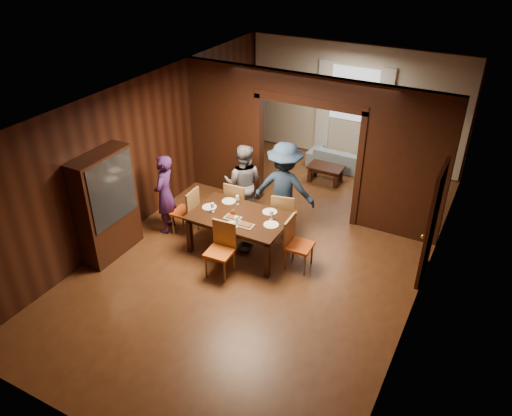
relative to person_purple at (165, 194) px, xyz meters
The scene contains 32 objects.
floor 2.28m from the person_purple, 10.73° to the left, with size 9.00×9.00×0.00m, color #532C17.
ceiling 3.00m from the person_purple, 10.73° to the left, with size 5.50×9.00×0.02m, color silver.
room_walls 3.18m from the person_purple, 47.37° to the left, with size 5.52×9.01×2.90m.
person_purple is the anchor object (origin of this frame).
person_grey 1.56m from the person_purple, 43.46° to the left, with size 0.80×0.62×1.64m, color slate.
person_navy 2.30m from the person_purple, 27.94° to the left, with size 1.20×0.69×1.87m, color #1B2C43.
sofa 4.81m from the person_purple, 62.81° to the left, with size 1.78×0.70×0.52m, color #7E94A5.
serving_bowl 1.70m from the person_purple, ahead, with size 0.29×0.29×0.07m, color black.
dining_table 1.68m from the person_purple, ahead, with size 1.76×1.09×0.76m, color black.
coffee_table 4.00m from the person_purple, 59.17° to the left, with size 0.80×0.50×0.40m, color black.
chair_left 0.50m from the person_purple, 14.26° to the left, with size 0.44×0.44×0.97m, color #CD4813, non-canonical shape.
chair_right 2.82m from the person_purple, ahead, with size 0.44×0.44×0.97m, color #C84712, non-canonical shape.
chair_far_l 1.47m from the person_purple, 36.76° to the left, with size 0.44×0.44×0.97m, color #CD4F13, non-canonical shape.
chair_far_r 2.33m from the person_purple, 22.60° to the left, with size 0.44×0.44×0.97m, color orange, non-canonical shape.
chair_near 1.84m from the person_purple, 23.49° to the right, with size 0.44×0.44×0.97m, color #DB5C14, non-canonical shape.
hutch 1.20m from the person_purple, 111.21° to the right, with size 0.40×1.20×2.00m, color black.
door_right 4.89m from the person_purple, 10.60° to the left, with size 0.06×0.90×2.10m, color black.
window_far 5.35m from the person_purple, 66.51° to the left, with size 1.20×0.03×1.30m, color silver.
curtain_left 5.01m from the person_purple, 74.26° to the left, with size 0.35×0.06×2.40m, color white.
curtain_right 5.60m from the person_purple, 59.27° to the left, with size 0.35×0.06×2.40m, color white.
plate_left 0.99m from the person_purple, ahead, with size 0.27×0.27×0.01m, color silver.
plate_far_l 1.26m from the person_purple, 18.54° to the left, with size 0.27×0.27×0.01m, color silver.
plate_far_r 2.10m from the person_purple, 11.48° to the left, with size 0.27×0.27×0.01m, color silver.
plate_right 2.27m from the person_purple, ahead, with size 0.27×0.27×0.01m, color white.
plate_near 1.68m from the person_purple, 10.80° to the right, with size 0.27×0.27×0.01m, color white.
platter_a 1.57m from the person_purple, ahead, with size 0.30×0.20×0.04m, color gray.
platter_b 1.89m from the person_purple, ahead, with size 0.30×0.20×0.04m, color gray.
wineglass_left 1.13m from the person_purple, ahead, with size 0.08×0.08×0.18m, color silver, non-canonical shape.
wineglass_far 1.44m from the person_purple, 15.99° to the left, with size 0.08×0.08×0.18m, color white, non-canonical shape.
wineglass_right 2.20m from the person_purple, ahead, with size 0.08×0.08×0.18m, color white, non-canonical shape.
tumbler 1.72m from the person_purple, ahead, with size 0.07×0.07×0.14m, color silver.
condiment_jar 1.51m from the person_purple, ahead, with size 0.08×0.08×0.11m, color #532513, non-canonical shape.
Camera 1 is at (3.38, -6.97, 5.50)m, focal length 35.00 mm.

